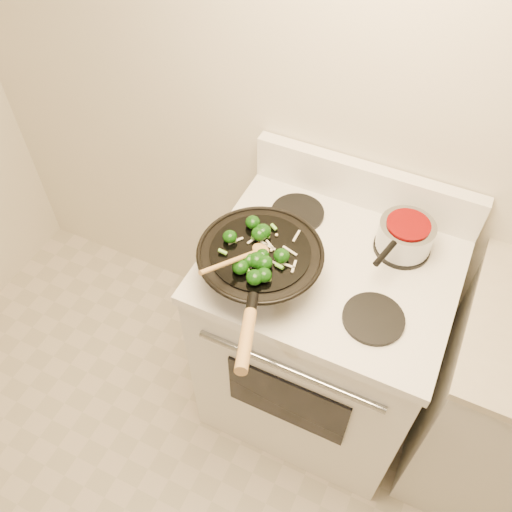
% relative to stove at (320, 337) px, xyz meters
% --- Properties ---
extents(stove, '(0.78, 0.67, 1.08)m').
position_rel_stove_xyz_m(stove, '(0.00, 0.00, 0.00)').
color(stove, white).
rests_on(stove, ground).
extents(wok, '(0.37, 0.60, 0.21)m').
position_rel_stove_xyz_m(wok, '(-0.18, -0.16, 0.53)').
color(wok, black).
rests_on(wok, stove).
extents(stirfry, '(0.24, 0.25, 0.04)m').
position_rel_stove_xyz_m(stirfry, '(-0.18, -0.18, 0.59)').
color(stirfry, '#0C3307').
rests_on(stirfry, wok).
extents(wooden_spoon, '(0.12, 0.24, 0.10)m').
position_rel_stove_xyz_m(wooden_spoon, '(-0.20, -0.22, 0.61)').
color(wooden_spoon, '#A67A41').
rests_on(wooden_spoon, wok).
extents(saucepan, '(0.17, 0.28, 0.10)m').
position_rel_stove_xyz_m(saucepan, '(0.18, 0.15, 0.51)').
color(saucepan, '#919599').
rests_on(saucepan, stove).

